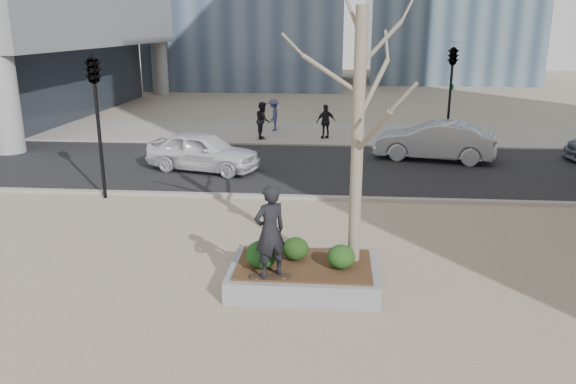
# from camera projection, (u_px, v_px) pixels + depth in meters

# --- Properties ---
(ground) EXTENTS (120.00, 120.00, 0.00)m
(ground) POSITION_uv_depth(u_px,v_px,m) (256.00, 284.00, 11.60)
(ground) COLOR gray
(ground) RESTS_ON ground
(street) EXTENTS (60.00, 8.00, 0.02)m
(street) POSITION_uv_depth(u_px,v_px,m) (293.00, 167.00, 21.15)
(street) COLOR black
(street) RESTS_ON ground
(far_sidewalk) EXTENTS (60.00, 6.00, 0.02)m
(far_sidewalk) POSITION_uv_depth(u_px,v_px,m) (304.00, 133.00, 27.84)
(far_sidewalk) COLOR gray
(far_sidewalk) RESTS_ON ground
(planter) EXTENTS (3.00, 2.00, 0.45)m
(planter) POSITION_uv_depth(u_px,v_px,m) (304.00, 275.00, 11.46)
(planter) COLOR gray
(planter) RESTS_ON ground
(planter_mulch) EXTENTS (2.70, 1.70, 0.04)m
(planter_mulch) POSITION_uv_depth(u_px,v_px,m) (304.00, 264.00, 11.39)
(planter_mulch) COLOR #382314
(planter_mulch) RESTS_ON planter
(sycamore_tree) EXTENTS (2.80, 2.80, 6.60)m
(sycamore_tree) POSITION_uv_depth(u_px,v_px,m) (359.00, 99.00, 10.65)
(sycamore_tree) COLOR gray
(sycamore_tree) RESTS_ON planter_mulch
(shrub_left) EXTENTS (0.65, 0.65, 0.55)m
(shrub_left) POSITION_uv_depth(u_px,v_px,m) (262.00, 254.00, 11.13)
(shrub_left) COLOR #153410
(shrub_left) RESTS_ON planter_mulch
(shrub_middle) EXTENTS (0.55, 0.55, 0.47)m
(shrub_middle) POSITION_uv_depth(u_px,v_px,m) (295.00, 249.00, 11.52)
(shrub_middle) COLOR #123711
(shrub_middle) RESTS_ON planter_mulch
(shrub_right) EXTENTS (0.56, 0.56, 0.47)m
(shrub_right) POSITION_uv_depth(u_px,v_px,m) (341.00, 257.00, 11.11)
(shrub_right) COLOR #193B13
(shrub_right) RESTS_ON planter_mulch
(skateboard) EXTENTS (0.80, 0.33, 0.08)m
(skateboard) POSITION_uv_depth(u_px,v_px,m) (270.00, 277.00, 10.76)
(skateboard) COLOR black
(skateboard) RESTS_ON planter
(skateboarder) EXTENTS (0.78, 0.74, 1.80)m
(skateboarder) POSITION_uv_depth(u_px,v_px,m) (270.00, 231.00, 10.49)
(skateboarder) COLOR black
(skateboarder) RESTS_ON skateboard
(police_car) EXTENTS (4.47, 2.73, 1.42)m
(police_car) POSITION_uv_depth(u_px,v_px,m) (203.00, 151.00, 20.44)
(police_car) COLOR white
(police_car) RESTS_ON street
(car_silver) EXTENTS (4.88, 2.61, 1.53)m
(car_silver) POSITION_uv_depth(u_px,v_px,m) (434.00, 141.00, 22.06)
(car_silver) COLOR gray
(car_silver) RESTS_ON street
(pedestrian_a) EXTENTS (0.78, 0.93, 1.71)m
(pedestrian_a) POSITION_uv_depth(u_px,v_px,m) (263.00, 120.00, 26.25)
(pedestrian_a) COLOR black
(pedestrian_a) RESTS_ON far_sidewalk
(pedestrian_b) EXTENTS (0.61, 1.04, 1.59)m
(pedestrian_b) POSITION_uv_depth(u_px,v_px,m) (274.00, 115.00, 28.23)
(pedestrian_b) COLOR #373D64
(pedestrian_b) RESTS_ON far_sidewalk
(pedestrian_c) EXTENTS (1.01, 0.74, 1.60)m
(pedestrian_c) POSITION_uv_depth(u_px,v_px,m) (326.00, 122.00, 26.24)
(pedestrian_c) COLOR black
(pedestrian_c) RESTS_ON far_sidewalk
(traffic_light_near) EXTENTS (0.60, 2.48, 4.50)m
(traffic_light_near) POSITION_uv_depth(u_px,v_px,m) (99.00, 126.00, 16.76)
(traffic_light_near) COLOR black
(traffic_light_near) RESTS_ON ground
(traffic_light_far) EXTENTS (0.60, 2.48, 4.50)m
(traffic_light_far) POSITION_uv_depth(u_px,v_px,m) (450.00, 95.00, 24.38)
(traffic_light_far) COLOR black
(traffic_light_far) RESTS_ON ground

